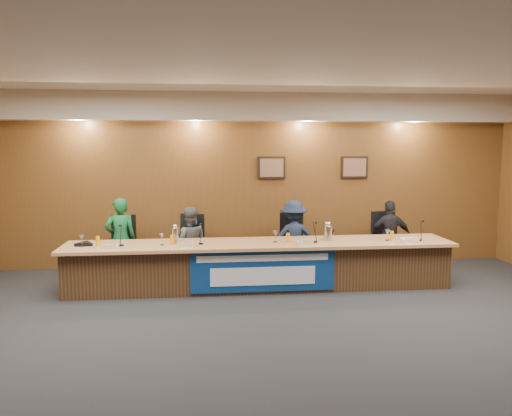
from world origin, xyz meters
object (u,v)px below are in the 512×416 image
at_px(panelist_c, 294,238).
at_px(office_chair_b, 190,250).
at_px(panelist_b, 190,243).
at_px(speakerphone, 85,244).
at_px(banner, 263,271).
at_px(carafe_right, 328,233).
at_px(office_chair_a, 122,251).
at_px(panelist_a, 121,239).
at_px(panelist_d, 390,237).
at_px(dais_body, 260,266).
at_px(office_chair_c, 292,247).
at_px(office_chair_d, 388,245).
at_px(carafe_left, 175,236).

relative_size(panelist_c, office_chair_b, 2.75).
height_order(panelist_b, speakerphone, panelist_b).
height_order(banner, carafe_right, carafe_right).
relative_size(banner, office_chair_a, 4.58).
height_order(banner, panelist_a, panelist_a).
bearing_deg(panelist_c, speakerphone, 8.80).
bearing_deg(panelist_d, speakerphone, 14.36).
xyz_separation_m(panelist_b, panelist_d, (3.53, 0.00, 0.03)).
bearing_deg(dais_body, office_chair_a, 160.92).
relative_size(office_chair_c, carafe_right, 2.00).
distance_m(office_chair_d, carafe_left, 3.84).
relative_size(dais_body, speakerphone, 18.75).
relative_size(panelist_a, carafe_left, 5.87).
xyz_separation_m(dais_body, panelist_d, (2.41, 0.69, 0.30)).
bearing_deg(dais_body, panelist_c, 45.76).
bearing_deg(office_chair_b, carafe_right, -8.95).
xyz_separation_m(office_chair_d, speakerphone, (-5.10, -0.81, 0.30)).
distance_m(carafe_left, carafe_right, 2.42).
height_order(dais_body, speakerphone, speakerphone).
bearing_deg(office_chair_a, panelist_d, 0.82).
relative_size(panelist_a, carafe_right, 5.87).
relative_size(panelist_c, carafe_right, 5.51).
xyz_separation_m(dais_body, office_chair_b, (-1.13, 0.79, 0.13)).
bearing_deg(panelist_c, office_chair_d, -179.85).
xyz_separation_m(dais_body, office_chair_a, (-2.28, 0.79, 0.13)).
bearing_deg(office_chair_b, office_chair_c, 11.55).
height_order(panelist_d, office_chair_a, panelist_d).
bearing_deg(carafe_left, office_chair_c, 21.13).
distance_m(panelist_c, panelist_d, 1.74).
height_order(office_chair_d, carafe_left, carafe_left).
relative_size(banner, carafe_left, 9.19).
height_order(panelist_a, carafe_left, panelist_a).
bearing_deg(dais_body, office_chair_b, 145.03).
distance_m(panelist_a, office_chair_d, 4.69).
bearing_deg(banner, carafe_right, 18.90).
bearing_deg(office_chair_b, panelist_c, 8.36).
distance_m(dais_body, banner, 0.42).
height_order(office_chair_b, office_chair_c, same).
xyz_separation_m(office_chair_c, carafe_right, (0.42, -0.83, 0.39)).
bearing_deg(office_chair_d, banner, -165.04).
distance_m(dais_body, office_chair_d, 2.54).
bearing_deg(office_chair_a, carafe_left, -37.10).
xyz_separation_m(office_chair_b, office_chair_d, (3.53, 0.00, 0.00)).
relative_size(panelist_d, office_chair_a, 2.71).
xyz_separation_m(dais_body, office_chair_c, (0.67, 0.79, 0.13)).
bearing_deg(office_chair_a, office_chair_d, 2.04).
bearing_deg(office_chair_a, banner, -25.80).
xyz_separation_m(banner, panelist_d, (2.41, 1.10, 0.27)).
xyz_separation_m(banner, panelist_a, (-2.28, 1.10, 0.32)).
xyz_separation_m(office_chair_d, carafe_left, (-3.74, -0.77, 0.39)).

